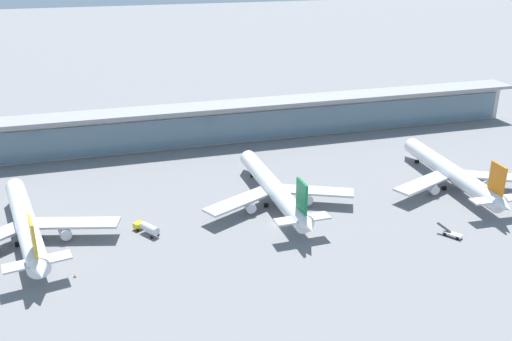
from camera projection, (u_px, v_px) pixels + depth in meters
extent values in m
plane|color=slate|center=(279.00, 224.00, 151.67)|extent=(1200.00, 1200.00, 0.00)
cylinder|color=white|center=(25.00, 222.00, 141.96)|extent=(14.66, 49.85, 5.25)
cone|color=white|center=(14.00, 184.00, 164.12)|extent=(5.95, 5.62, 5.14)
cone|color=white|center=(40.00, 271.00, 119.82)|extent=(5.74, 6.57, 4.72)
cube|color=black|center=(15.00, 185.00, 161.31)|extent=(4.28, 2.88, 0.63)
cube|color=#B7BABF|center=(75.00, 223.00, 143.39)|extent=(23.35, 11.44, 0.63)
cylinder|color=silver|center=(65.00, 232.00, 142.48)|extent=(3.57, 4.28, 2.90)
cube|color=gold|center=(33.00, 236.00, 121.22)|extent=(1.83, 6.34, 8.14)
cube|color=#B7BABF|center=(37.00, 262.00, 122.71)|extent=(14.97, 6.67, 0.45)
cylinder|color=black|center=(17.00, 244.00, 140.13)|extent=(1.31, 1.45, 1.27)
cylinder|color=black|center=(41.00, 239.00, 142.61)|extent=(1.31, 1.45, 1.27)
cylinder|color=black|center=(19.00, 207.00, 159.95)|extent=(1.31, 1.45, 1.27)
cylinder|color=white|center=(273.00, 187.00, 162.57)|extent=(6.27, 49.86, 5.25)
cone|color=white|center=(246.00, 156.00, 186.38)|extent=(5.24, 4.83, 5.14)
cone|color=white|center=(308.00, 226.00, 138.80)|extent=(4.84, 5.87, 4.72)
cube|color=black|center=(249.00, 156.00, 183.38)|extent=(3.98, 2.25, 0.63)
cube|color=#B7BABF|center=(240.00, 201.00, 155.71)|extent=(22.77, 15.48, 0.63)
cube|color=#B7BABF|center=(314.00, 191.00, 162.06)|extent=(22.96, 14.75, 0.63)
cylinder|color=silver|center=(250.00, 206.00, 156.69)|extent=(2.97, 3.86, 2.90)
cylinder|color=silver|center=(306.00, 198.00, 161.52)|extent=(2.97, 3.86, 2.90)
cube|color=#14703D|center=(302.00, 196.00, 140.48)|extent=(0.76, 6.35, 8.14)
cube|color=#B7BABF|center=(302.00, 219.00, 141.91)|extent=(14.56, 4.28, 0.45)
cylinder|color=black|center=(266.00, 205.00, 161.00)|extent=(1.11, 1.29, 1.27)
cylinder|color=black|center=(285.00, 203.00, 162.63)|extent=(1.11, 1.29, 1.27)
cylinder|color=black|center=(252.00, 175.00, 181.77)|extent=(1.11, 1.29, 1.27)
cylinder|color=white|center=(450.00, 171.00, 173.70)|extent=(7.96, 49.98, 5.25)
cone|color=white|center=(408.00, 143.00, 198.01)|extent=(5.39, 5.00, 5.14)
cone|color=white|center=(504.00, 206.00, 149.43)|extent=(5.03, 6.02, 4.72)
cube|color=black|center=(413.00, 143.00, 194.95)|extent=(4.05, 2.38, 0.63)
cube|color=#B7BABF|center=(424.00, 183.00, 167.52)|extent=(23.09, 14.13, 0.63)
cube|color=#B7BABF|center=(490.00, 176.00, 172.35)|extent=(22.58, 16.07, 0.63)
cylinder|color=silver|center=(432.00, 188.00, 168.30)|extent=(3.10, 3.95, 2.90)
cylinder|color=silver|center=(482.00, 183.00, 171.98)|extent=(3.10, 3.95, 2.90)
cube|color=orange|center=(497.00, 178.00, 151.20)|extent=(0.98, 6.36, 8.14)
cube|color=#B7BABF|center=(496.00, 199.00, 152.62)|extent=(14.67, 4.77, 0.45)
cylinder|color=black|center=(444.00, 188.00, 172.28)|extent=(1.15, 1.32, 1.27)
cylinder|color=black|center=(461.00, 186.00, 173.52)|extent=(1.15, 1.32, 1.27)
cylinder|color=black|center=(417.00, 162.00, 193.28)|extent=(1.15, 1.32, 1.27)
cube|color=silver|center=(453.00, 234.00, 144.70)|extent=(4.11, 5.01, 0.60)
cube|color=black|center=(444.00, 228.00, 145.75)|extent=(2.90, 3.81, 1.72)
cylinder|color=black|center=(445.00, 234.00, 145.24)|extent=(0.72, 0.91, 0.90)
cylinder|color=black|center=(447.00, 232.00, 146.40)|extent=(0.72, 0.91, 0.90)
cylinder|color=black|center=(457.00, 238.00, 143.21)|extent=(0.72, 0.91, 0.90)
cylinder|color=black|center=(460.00, 236.00, 144.37)|extent=(0.72, 0.91, 0.90)
cube|color=yellow|center=(139.00, 225.00, 148.40)|extent=(3.10, 2.98, 1.50)
cylinder|color=silver|center=(150.00, 228.00, 145.21)|extent=(4.78, 5.85, 2.10)
cylinder|color=black|center=(138.00, 230.00, 147.33)|extent=(0.72, 0.91, 0.90)
cylinder|color=black|center=(144.00, 227.00, 148.87)|extent=(0.72, 0.91, 0.90)
cylinder|color=black|center=(151.00, 237.00, 143.87)|extent=(0.72, 0.91, 0.90)
cylinder|color=black|center=(158.00, 234.00, 145.41)|extent=(0.72, 0.91, 0.90)
cube|color=beige|center=(219.00, 124.00, 212.17)|extent=(246.09, 8.00, 14.00)
cube|color=slate|center=(222.00, 129.00, 208.62)|extent=(241.16, 0.50, 11.20)
cube|color=gray|center=(220.00, 106.00, 207.52)|extent=(251.01, 12.80, 1.20)
cone|color=orange|center=(75.00, 276.00, 127.23)|extent=(0.44, 0.44, 0.70)
cube|color=black|center=(75.00, 277.00, 127.36)|extent=(0.62, 0.62, 0.04)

